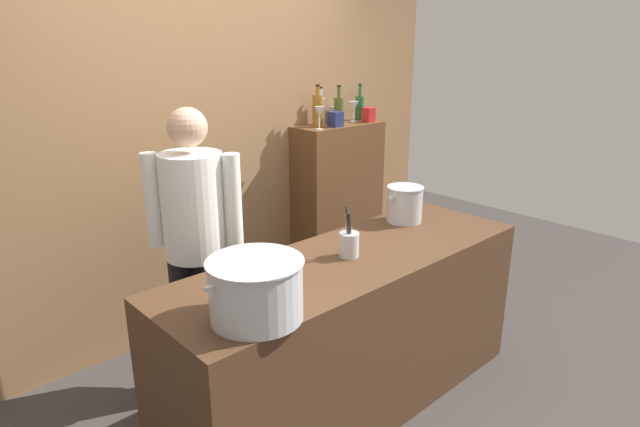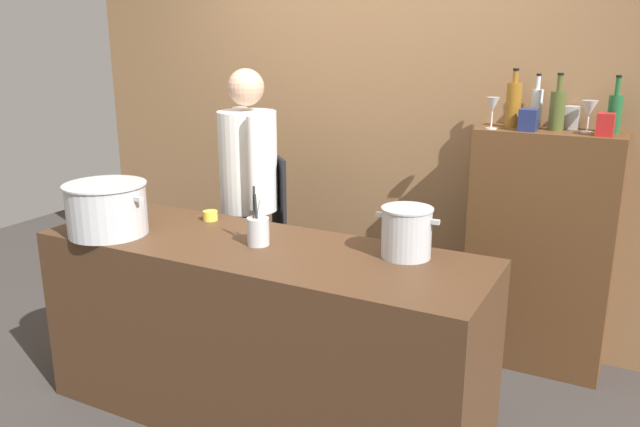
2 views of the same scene
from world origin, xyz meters
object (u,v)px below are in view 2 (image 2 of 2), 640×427
object	(u,v)px
stockpot_large	(107,209)
wine_bottle_green	(615,112)
wine_glass_short	(589,110)
chef	(250,189)
wine_glass_tall	(493,106)
wine_bottle_clear	(536,107)
spice_tin_red	(605,125)
spice_tin_silver	(572,118)
wine_bottle_olive	(557,109)
wine_bottle_amber	(513,104)
stockpot_small	(407,232)
utensil_crock	(258,230)
spice_tin_navy	(528,120)
butter_jar	(210,216)

from	to	relation	value
stockpot_large	wine_bottle_green	bearing A→B (deg)	33.98
wine_glass_short	chef	bearing A→B (deg)	-164.19
wine_glass_short	wine_glass_tall	bearing A→B (deg)	-167.77
wine_bottle_clear	spice_tin_red	distance (m)	0.41
stockpot_large	spice_tin_silver	bearing A→B (deg)	37.90
spice_tin_red	stockpot_large	bearing A→B (deg)	-148.08
wine_bottle_olive	wine_glass_short	xyz separation A→B (m)	(0.16, -0.01, 0.01)
chef	spice_tin_red	bearing A→B (deg)	-122.39
chef	wine_bottle_amber	xyz separation A→B (m)	(1.38, 0.51, 0.52)
stockpot_small	utensil_crock	distance (m)	0.69
utensil_crock	spice_tin_navy	world-z (taller)	spice_tin_navy
butter_jar	wine_bottle_green	bearing A→B (deg)	28.97
wine_glass_short	spice_tin_silver	bearing A→B (deg)	132.12
wine_bottle_green	wine_bottle_amber	bearing A→B (deg)	-175.86
stockpot_small	spice_tin_red	bearing A→B (deg)	53.94
stockpot_small	spice_tin_red	xyz separation A→B (m)	(0.68, 0.94, 0.40)
wine_bottle_amber	spice_tin_navy	size ratio (longest dim) A/B	2.77
stockpot_small	wine_bottle_clear	size ratio (longest dim) A/B	1.02
wine_bottle_olive	spice_tin_navy	size ratio (longest dim) A/B	2.62
stockpot_small	butter_jar	distance (m)	1.12
stockpot_small	wine_glass_short	size ratio (longest dim) A/B	1.77
stockpot_small	wine_glass_tall	xyz separation A→B (m)	(0.12, 0.92, 0.47)
wine_bottle_clear	wine_bottle_green	bearing A→B (deg)	-6.37
chef	wine_bottle_clear	bearing A→B (deg)	-113.55
butter_jar	wine_bottle_green	size ratio (longest dim) A/B	0.26
stockpot_small	spice_tin_silver	world-z (taller)	spice_tin_silver
chef	spice_tin_red	world-z (taller)	chef
chef	spice_tin_silver	xyz separation A→B (m)	(1.67, 0.60, 0.45)
stockpot_small	spice_tin_silver	xyz separation A→B (m)	(0.50, 1.12, 0.40)
wine_bottle_green	spice_tin_red	distance (m)	0.14
wine_bottle_amber	wine_bottle_green	size ratio (longest dim) A/B	1.08
chef	utensil_crock	distance (m)	0.85
stockpot_large	butter_jar	bearing A→B (deg)	54.54
spice_tin_navy	wine_bottle_clear	bearing A→B (deg)	88.08
wine_bottle_clear	wine_bottle_olive	xyz separation A→B (m)	(0.12, -0.08, 0.00)
stockpot_small	wine_glass_tall	bearing A→B (deg)	82.28
butter_jar	wine_bottle_green	world-z (taller)	wine_bottle_green
spice_tin_navy	stockpot_small	bearing A→B (deg)	-108.33
wine_bottle_clear	wine_glass_short	xyz separation A→B (m)	(0.28, -0.09, 0.01)
spice_tin_red	spice_tin_silver	size ratio (longest dim) A/B	0.94
wine_glass_short	stockpot_small	bearing A→B (deg)	-120.17
stockpot_small	wine_bottle_clear	world-z (taller)	wine_bottle_clear
stockpot_small	spice_tin_navy	bearing A→B (deg)	71.67
wine_bottle_green	spice_tin_red	world-z (taller)	wine_bottle_green
stockpot_large	stockpot_small	world-z (taller)	stockpot_large
stockpot_large	spice_tin_silver	xyz separation A→B (m)	(1.91, 1.49, 0.39)
utensil_crock	butter_jar	bearing A→B (deg)	153.46
stockpot_large	wine_bottle_olive	distance (m)	2.36
wine_bottle_green	spice_tin_navy	distance (m)	0.42
spice_tin_silver	stockpot_large	bearing A→B (deg)	-142.10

